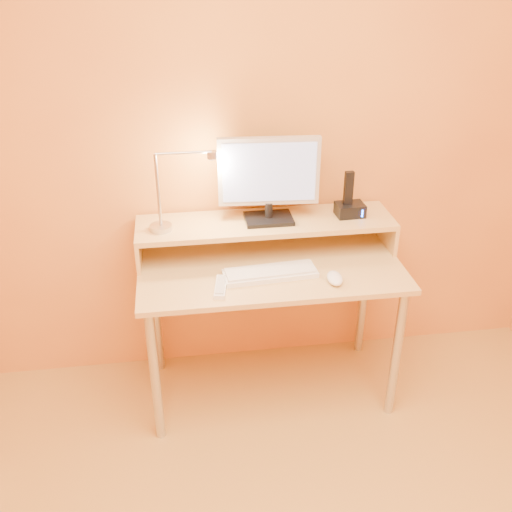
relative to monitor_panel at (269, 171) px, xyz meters
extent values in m
cube|color=#EC9C3F|center=(-0.01, 0.16, 0.13)|extent=(3.00, 0.04, 2.50)
cylinder|color=#BCBCBE|center=(-0.56, -0.41, -0.77)|extent=(0.04, 0.04, 0.69)
cylinder|color=#BCBCBE|center=(0.54, -0.41, -0.77)|extent=(0.04, 0.04, 0.69)
cylinder|color=#BCBCBE|center=(-0.56, 0.09, -0.77)|extent=(0.04, 0.04, 0.69)
cylinder|color=#BCBCBE|center=(0.54, 0.09, -0.77)|extent=(0.04, 0.04, 0.69)
cube|color=tan|center=(-0.01, -0.16, -0.41)|extent=(1.20, 0.60, 0.02)
cube|color=tan|center=(-0.60, -0.01, -0.33)|extent=(0.02, 0.30, 0.14)
cube|color=tan|center=(0.58, -0.01, -0.33)|extent=(0.02, 0.30, 0.14)
cube|color=tan|center=(-0.01, -0.01, -0.25)|extent=(1.20, 0.30, 0.02)
cube|color=black|center=(0.00, -0.01, -0.23)|extent=(0.22, 0.16, 0.02)
cylinder|color=black|center=(0.00, -0.01, -0.19)|extent=(0.04, 0.04, 0.07)
cube|color=#B8B8B8|center=(0.00, 0.00, 0.00)|extent=(0.46, 0.07, 0.31)
cube|color=black|center=(0.00, 0.02, 0.00)|extent=(0.41, 0.04, 0.27)
cube|color=#90A1DB|center=(0.00, -0.02, 0.00)|extent=(0.42, 0.03, 0.27)
cylinder|color=#BCBCBE|center=(-0.49, -0.04, -0.23)|extent=(0.10, 0.10, 0.02)
cylinder|color=#BCBCBE|center=(-0.49, -0.04, -0.05)|extent=(0.01, 0.01, 0.33)
cylinder|color=#BCBCBE|center=(-0.37, -0.04, 0.12)|extent=(0.24, 0.01, 0.01)
cylinder|color=#BCBCBE|center=(-0.25, -0.04, 0.10)|extent=(0.04, 0.04, 0.03)
cylinder|color=#FFEAC6|center=(-0.25, -0.04, 0.09)|extent=(0.03, 0.03, 0.00)
cube|color=black|center=(0.39, -0.01, -0.21)|extent=(0.13, 0.11, 0.06)
cube|color=black|center=(0.37, -0.01, -0.10)|extent=(0.04, 0.03, 0.16)
cube|color=blue|center=(0.43, -0.06, -0.21)|extent=(0.01, 0.00, 0.04)
cube|color=white|center=(-0.03, -0.24, -0.39)|extent=(0.42, 0.16, 0.02)
ellipsoid|color=white|center=(0.24, -0.34, -0.38)|extent=(0.07, 0.12, 0.04)
cube|color=white|center=(-0.26, -0.32, -0.39)|extent=(0.08, 0.18, 0.02)
camera|label=1|loc=(-0.41, -2.44, 0.91)|focal=40.92mm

